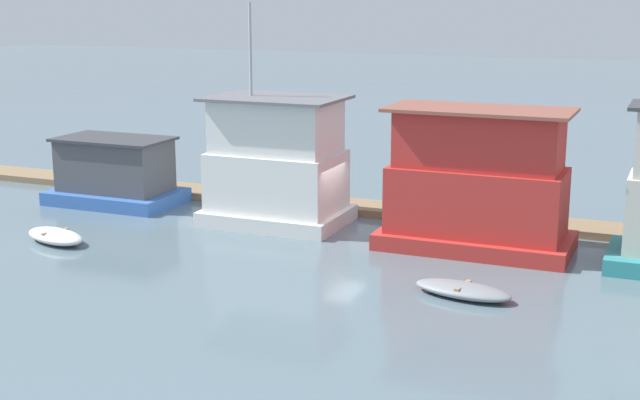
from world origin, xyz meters
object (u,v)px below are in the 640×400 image
Objects in this scene: houseboat_blue at (115,173)px; houseboat_white at (277,165)px; dinghy_grey at (463,290)px; dinghy_white at (55,236)px; houseboat_red at (477,185)px.

houseboat_white is at bearing -3.02° from houseboat_blue.
dinghy_grey is at bearing -20.34° from houseboat_blue.
houseboat_white is (8.10, -0.43, 1.06)m from houseboat_blue.
dinghy_white is at bearing -137.51° from houseboat_white.
houseboat_white is 11.11m from dinghy_grey.
houseboat_white reaches higher than houseboat_blue.
houseboat_blue is 0.81× the size of houseboat_red.
houseboat_red is at bearing 99.38° from dinghy_grey.
dinghy_white is at bearing -160.09° from houseboat_red.
houseboat_blue is at bearing 105.28° from dinghy_white.
houseboat_blue is 16.39m from houseboat_red.
houseboat_blue reaches higher than dinghy_grey.
houseboat_white reaches higher than dinghy_white.
houseboat_red is 2.11× the size of dinghy_grey.
houseboat_blue is at bearing 159.66° from dinghy_grey.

